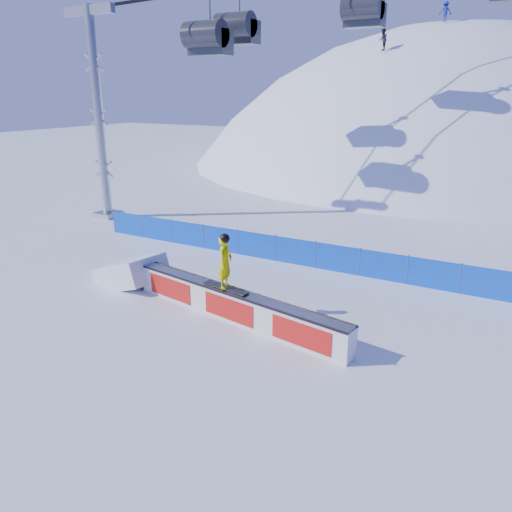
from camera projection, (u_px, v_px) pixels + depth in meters
The scene contains 7 objects.
ground at pixel (244, 298), 18.89m from camera, with size 160.00×160.00×0.00m, color white.
snow_hill at pixel (425, 316), 59.34m from camera, with size 64.00×64.00×64.00m.
safety_fence at pixel (295, 252), 22.42m from camera, with size 22.05×0.05×1.30m.
rail_box at pixel (234, 306), 16.95m from camera, with size 8.99×2.18×1.08m.
snow_ramp at pixel (132, 282), 20.49m from camera, with size 2.75×1.83×1.03m, color white, non-canonical shape.
snowboarder at pixel (225, 262), 16.70m from camera, with size 1.88×0.71×1.94m.
distant_skiers at pixel (474, 34), 38.99m from camera, with size 15.38×9.02×6.97m.
Camera 1 is at (8.90, -14.98, 7.49)m, focal length 35.00 mm.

